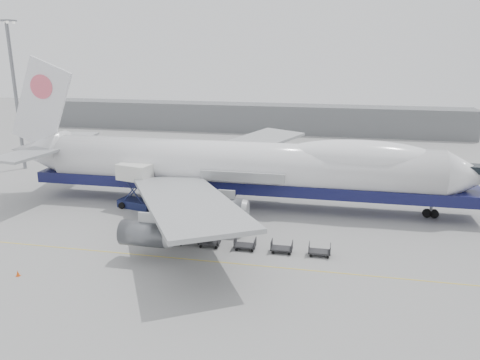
# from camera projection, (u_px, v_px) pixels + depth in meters

# --- Properties ---
(ground) EXTENTS (260.00, 260.00, 0.00)m
(ground) POSITION_uv_depth(u_px,v_px,m) (219.00, 238.00, 53.60)
(ground) COLOR gray
(ground) RESTS_ON ground
(apron_line) EXTENTS (60.00, 0.15, 0.01)m
(apron_line) POSITION_uv_depth(u_px,v_px,m) (205.00, 261.00, 47.94)
(apron_line) COLOR gold
(apron_line) RESTS_ON ground
(hangar) EXTENTS (110.00, 8.00, 7.00)m
(hangar) POSITION_uv_depth(u_px,v_px,m) (247.00, 118.00, 120.48)
(hangar) COLOR slate
(hangar) RESTS_ON ground
(floodlight_mast) EXTENTS (2.40, 2.40, 25.43)m
(floodlight_mast) POSITION_uv_depth(u_px,v_px,m) (15.00, 88.00, 80.36)
(floodlight_mast) COLOR slate
(floodlight_mast) RESTS_ON ground
(airliner) EXTENTS (67.00, 55.30, 19.98)m
(airliner) POSITION_uv_depth(u_px,v_px,m) (244.00, 166.00, 63.22)
(airliner) COLOR white
(airliner) RESTS_ON ground
(catering_truck) EXTENTS (5.26, 4.13, 6.07)m
(catering_truck) POSITION_uv_depth(u_px,v_px,m) (135.00, 183.00, 62.97)
(catering_truck) COLOR #171E46
(catering_truck) RESTS_ON ground
(traffic_cone) EXTENTS (0.38, 0.38, 0.55)m
(traffic_cone) POSITION_uv_depth(u_px,v_px,m) (18.00, 273.00, 44.71)
(traffic_cone) COLOR #E64C0C
(traffic_cone) RESTS_ON ground
(dolly_0) EXTENTS (2.30, 1.35, 1.30)m
(dolly_0) POSITION_uv_depth(u_px,v_px,m) (141.00, 236.00, 52.82)
(dolly_0) COLOR #2D2D30
(dolly_0) RESTS_ON ground
(dolly_1) EXTENTS (2.30, 1.35, 1.30)m
(dolly_1) POSITION_uv_depth(u_px,v_px,m) (175.00, 239.00, 52.05)
(dolly_1) COLOR #2D2D30
(dolly_1) RESTS_ON ground
(dolly_2) EXTENTS (2.30, 1.35, 1.30)m
(dolly_2) POSITION_uv_depth(u_px,v_px,m) (210.00, 242.00, 51.28)
(dolly_2) COLOR #2D2D30
(dolly_2) RESTS_ON ground
(dolly_3) EXTENTS (2.30, 1.35, 1.30)m
(dolly_3) POSITION_uv_depth(u_px,v_px,m) (245.00, 245.00, 50.52)
(dolly_3) COLOR #2D2D30
(dolly_3) RESTS_ON ground
(dolly_4) EXTENTS (2.30, 1.35, 1.30)m
(dolly_4) POSITION_uv_depth(u_px,v_px,m) (282.00, 248.00, 49.75)
(dolly_4) COLOR #2D2D30
(dolly_4) RESTS_ON ground
(dolly_5) EXTENTS (2.30, 1.35, 1.30)m
(dolly_5) POSITION_uv_depth(u_px,v_px,m) (320.00, 251.00, 48.98)
(dolly_5) COLOR #2D2D30
(dolly_5) RESTS_ON ground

